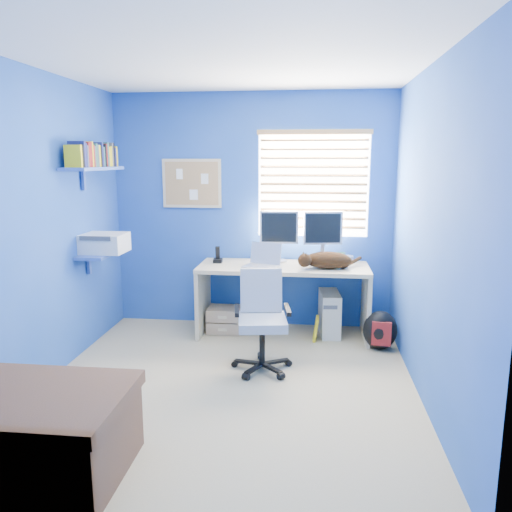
# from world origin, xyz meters

# --- Properties ---
(floor) EXTENTS (3.00, 3.20, 0.00)m
(floor) POSITION_xyz_m (0.00, 0.00, 0.00)
(floor) COLOR tan
(floor) RESTS_ON ground
(ceiling) EXTENTS (3.00, 3.20, 0.00)m
(ceiling) POSITION_xyz_m (0.00, 0.00, 2.50)
(ceiling) COLOR white
(ceiling) RESTS_ON wall_back
(wall_back) EXTENTS (3.00, 0.01, 2.50)m
(wall_back) POSITION_xyz_m (0.00, 1.60, 1.25)
(wall_back) COLOR #1B49A6
(wall_back) RESTS_ON ground
(wall_front) EXTENTS (3.00, 0.01, 2.50)m
(wall_front) POSITION_xyz_m (0.00, -1.60, 1.25)
(wall_front) COLOR #1B49A6
(wall_front) RESTS_ON ground
(wall_left) EXTENTS (0.01, 3.20, 2.50)m
(wall_left) POSITION_xyz_m (-1.50, 0.00, 1.25)
(wall_left) COLOR #1B49A6
(wall_left) RESTS_ON ground
(wall_right) EXTENTS (0.01, 3.20, 2.50)m
(wall_right) POSITION_xyz_m (1.50, 0.00, 1.25)
(wall_right) COLOR #1B49A6
(wall_right) RESTS_ON ground
(desk) EXTENTS (1.73, 0.65, 0.74)m
(desk) POSITION_xyz_m (0.36, 1.26, 0.37)
(desk) COLOR tan
(desk) RESTS_ON floor
(laptop) EXTENTS (0.39, 0.35, 0.22)m
(laptop) POSITION_xyz_m (0.15, 1.15, 0.85)
(laptop) COLOR silver
(laptop) RESTS_ON desk
(monitor_left) EXTENTS (0.41, 0.14, 0.54)m
(monitor_left) POSITION_xyz_m (0.31, 1.43, 1.01)
(monitor_left) COLOR silver
(monitor_left) RESTS_ON desk
(monitor_right) EXTENTS (0.41, 0.18, 0.54)m
(monitor_right) POSITION_xyz_m (0.76, 1.42, 1.01)
(monitor_right) COLOR silver
(monitor_right) RESTS_ON desk
(phone) EXTENTS (0.10, 0.12, 0.17)m
(phone) POSITION_xyz_m (-0.33, 1.33, 0.82)
(phone) COLOR black
(phone) RESTS_ON desk
(mug) EXTENTS (0.10, 0.09, 0.10)m
(mug) POSITION_xyz_m (0.95, 1.50, 0.79)
(mug) COLOR #275D54
(mug) RESTS_ON desk
(cd_spindle) EXTENTS (0.13, 0.13, 0.07)m
(cd_spindle) POSITION_xyz_m (1.02, 1.49, 0.78)
(cd_spindle) COLOR silver
(cd_spindle) RESTS_ON desk
(cat) EXTENTS (0.53, 0.41, 0.17)m
(cat) POSITION_xyz_m (0.81, 1.16, 0.82)
(cat) COLOR black
(cat) RESTS_ON desk
(tower_pc) EXTENTS (0.23, 0.46, 0.45)m
(tower_pc) POSITION_xyz_m (0.84, 1.33, 0.23)
(tower_pc) COLOR beige
(tower_pc) RESTS_ON floor
(drawer_boxes) EXTENTS (0.35, 0.28, 0.27)m
(drawer_boxes) POSITION_xyz_m (-0.26, 1.28, 0.14)
(drawer_boxes) COLOR tan
(drawer_boxes) RESTS_ON floor
(yellow_book) EXTENTS (0.03, 0.17, 0.24)m
(yellow_book) POSITION_xyz_m (0.70, 1.13, 0.12)
(yellow_book) COLOR yellow
(yellow_book) RESTS_ON floor
(backpack) EXTENTS (0.36, 0.29, 0.38)m
(backpack) POSITION_xyz_m (1.32, 0.95, 0.19)
(backpack) COLOR black
(backpack) RESTS_ON floor
(bed_corner) EXTENTS (1.04, 0.74, 0.50)m
(bed_corner) POSITION_xyz_m (-0.93, -1.26, 0.25)
(bed_corner) COLOR brown
(bed_corner) RESTS_ON floor
(office_chair) EXTENTS (0.57, 0.57, 0.86)m
(office_chair) POSITION_xyz_m (0.23, 0.39, 0.32)
(office_chair) COLOR black
(office_chair) RESTS_ON floor
(window_blinds) EXTENTS (1.15, 0.05, 1.10)m
(window_blinds) POSITION_xyz_m (0.65, 1.57, 1.55)
(window_blinds) COLOR white
(window_blinds) RESTS_ON ground
(corkboard) EXTENTS (0.64, 0.02, 0.52)m
(corkboard) POSITION_xyz_m (-0.65, 1.58, 1.55)
(corkboard) COLOR tan
(corkboard) RESTS_ON ground
(wall_shelves) EXTENTS (0.42, 0.90, 1.05)m
(wall_shelves) POSITION_xyz_m (-1.35, 0.75, 1.43)
(wall_shelves) COLOR #3A5AB0
(wall_shelves) RESTS_ON ground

